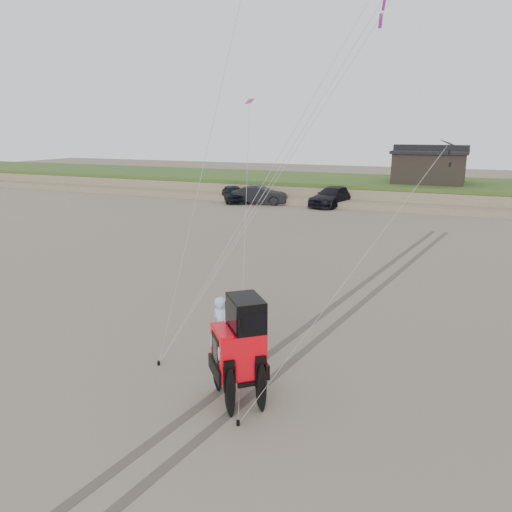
% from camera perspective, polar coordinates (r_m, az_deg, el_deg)
% --- Properties ---
extents(ground, '(160.00, 160.00, 0.00)m').
position_cam_1_polar(ground, '(13.81, -4.15, -13.50)').
color(ground, '#6B6054').
rests_on(ground, ground).
extents(dune_ridge, '(160.00, 14.25, 1.73)m').
position_cam_1_polar(dune_ridge, '(48.95, 16.69, 7.13)').
color(dune_ridge, '#7A6B54').
rests_on(dune_ridge, ground).
extents(cabin, '(6.40, 5.40, 3.35)m').
position_cam_1_polar(cabin, '(48.04, 19.22, 9.72)').
color(cabin, black).
rests_on(cabin, dune_ridge).
extents(truck_a, '(3.98, 4.66, 1.51)m').
position_cam_1_polar(truck_a, '(45.55, -2.61, 7.14)').
color(truck_a, black).
rests_on(truck_a, ground).
extents(truck_b, '(5.09, 2.70, 1.59)m').
position_cam_1_polar(truck_b, '(44.22, 0.40, 6.99)').
color(truck_b, black).
rests_on(truck_b, ground).
extents(truck_c, '(3.45, 5.96, 1.62)m').
position_cam_1_polar(truck_c, '(43.52, 8.72, 6.73)').
color(truck_c, black).
rests_on(truck_c, ground).
extents(jeep, '(5.84, 5.52, 2.10)m').
position_cam_1_polar(jeep, '(12.22, -2.04, -11.83)').
color(jeep, '#FB0916').
rests_on(jeep, ground).
extents(man, '(0.80, 0.68, 1.85)m').
position_cam_1_polar(man, '(14.45, -3.98, -8.13)').
color(man, '#91ADE0').
rests_on(man, ground).
extents(stake_main, '(0.08, 0.08, 0.12)m').
position_cam_1_polar(stake_main, '(14.57, -11.07, -11.92)').
color(stake_main, black).
rests_on(stake_main, ground).
extents(stake_aux, '(0.08, 0.08, 0.12)m').
position_cam_1_polar(stake_aux, '(11.75, -2.07, -18.53)').
color(stake_aux, black).
rests_on(stake_aux, ground).
extents(tire_tracks, '(5.22, 29.74, 0.01)m').
position_cam_1_polar(tire_tracks, '(20.20, 11.59, -4.55)').
color(tire_tracks, '#4C443D').
rests_on(tire_tracks, ground).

